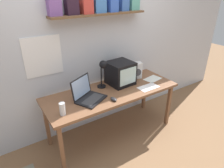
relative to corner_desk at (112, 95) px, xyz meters
name	(u,v)px	position (x,y,z in m)	size (l,w,h in m)	color
ground_plane	(112,133)	(0.00, 0.00, -0.65)	(12.00, 12.00, 0.00)	#8A6444
back_wall	(95,39)	(0.00, 0.43, 0.66)	(5.60, 0.24, 2.60)	silver
corner_desk	(112,95)	(0.00, 0.00, 0.00)	(1.81, 0.67, 0.71)	brown
crt_monitor	(120,73)	(0.22, 0.12, 0.22)	(0.35, 0.35, 0.32)	black
laptop	(87,94)	(-0.37, -0.01, 0.13)	(0.44, 0.42, 0.27)	black
desk_lamp	(103,68)	(-0.06, 0.12, 0.35)	(0.12, 0.18, 0.40)	black
juice_glass	(62,109)	(-0.74, -0.17, 0.12)	(0.06, 0.06, 0.15)	white
space_heater	(136,70)	(0.53, 0.15, 0.18)	(0.17, 0.15, 0.24)	white
computer_mouse	(114,99)	(-0.12, -0.22, 0.07)	(0.07, 0.11, 0.03)	#232326
loose_paper_near_monitor	(148,87)	(0.47, -0.19, 0.06)	(0.30, 0.17, 0.00)	white
loose_paper_near_laptop	(153,79)	(0.71, -0.02, 0.06)	(0.28, 0.21, 0.00)	silver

